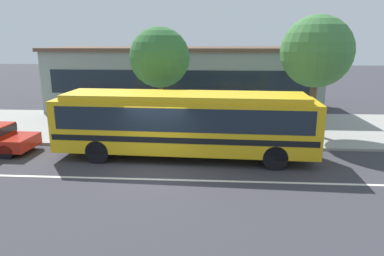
% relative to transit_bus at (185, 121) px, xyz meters
% --- Properties ---
extents(ground_plane, '(120.00, 120.00, 0.00)m').
position_rel_transit_bus_xyz_m(ground_plane, '(-1.11, -1.81, -1.66)').
color(ground_plane, '#37363D').
extents(sidewalk_slab, '(60.00, 8.00, 0.12)m').
position_rel_transit_bus_xyz_m(sidewalk_slab, '(-1.11, 5.35, -1.60)').
color(sidewalk_slab, '#989891').
rests_on(sidewalk_slab, ground_plane).
extents(lane_stripe_center, '(56.00, 0.16, 0.01)m').
position_rel_transit_bus_xyz_m(lane_stripe_center, '(-1.11, -2.61, -1.66)').
color(lane_stripe_center, silver).
rests_on(lane_stripe_center, ground_plane).
extents(transit_bus, '(11.21, 2.97, 2.86)m').
position_rel_transit_bus_xyz_m(transit_bus, '(0.00, 0.00, 0.00)').
color(transit_bus, gold).
rests_on(transit_bus, ground_plane).
extents(pedestrian_waiting_near_sign, '(0.48, 0.48, 1.66)m').
position_rel_transit_bus_xyz_m(pedestrian_waiting_near_sign, '(3.02, 3.18, -0.58)').
color(pedestrian_waiting_near_sign, '#302C33').
rests_on(pedestrian_waiting_near_sign, sidewalk_slab).
extents(pedestrian_walking_along_curb, '(0.47, 0.47, 1.62)m').
position_rel_transit_bus_xyz_m(pedestrian_walking_along_curb, '(2.60, 2.34, -0.60)').
color(pedestrian_walking_along_curb, navy).
rests_on(pedestrian_walking_along_curb, sidewalk_slab).
extents(bus_stop_sign, '(0.08, 0.44, 2.46)m').
position_rel_transit_bus_xyz_m(bus_stop_sign, '(3.13, 2.06, 0.04)').
color(bus_stop_sign, gray).
rests_on(bus_stop_sign, sidewalk_slab).
extents(street_tree_near_stop, '(3.15, 3.15, 5.62)m').
position_rel_transit_bus_xyz_m(street_tree_near_stop, '(-1.65, 3.83, 2.48)').
color(street_tree_near_stop, brown).
rests_on(street_tree_near_stop, sidewalk_slab).
extents(street_tree_mid_block, '(3.67, 3.67, 6.20)m').
position_rel_transit_bus_xyz_m(street_tree_mid_block, '(6.43, 3.91, 2.80)').
color(street_tree_mid_block, brown).
rests_on(street_tree_mid_block, sidewalk_slab).
extents(station_building, '(19.27, 7.52, 4.53)m').
position_rel_transit_bus_xyz_m(station_building, '(-1.04, 11.74, 0.61)').
color(station_building, gray).
rests_on(station_building, ground_plane).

